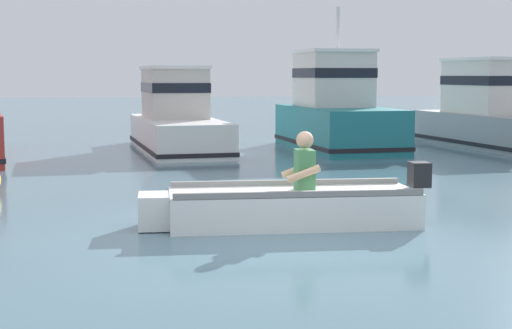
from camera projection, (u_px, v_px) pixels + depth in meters
name	position (u px, v px, depth m)	size (l,w,h in m)	color
ground_plane	(285.00, 245.00, 8.78)	(120.00, 120.00, 0.00)	slate
rowboat_with_person	(287.00, 206.00, 9.92)	(3.71, 1.19, 1.19)	white
moored_boat_white	(177.00, 119.00, 19.84)	(2.42, 5.73, 2.12)	white
moored_boat_teal	(337.00, 113.00, 20.07)	(2.49, 4.83, 3.60)	#1E727A
moored_boat_grey	(494.00, 115.00, 20.58)	(2.66, 5.88, 2.35)	gray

